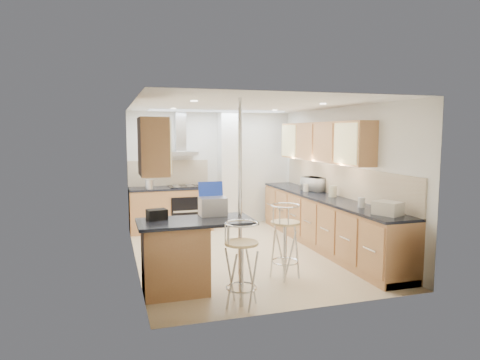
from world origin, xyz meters
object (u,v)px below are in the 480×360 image
object	(u,v)px
bar_stool_near	(241,264)
bar_stool_end	(285,241)
laptop	(213,206)
bread_bin	(388,208)
microwave	(315,184)

from	to	relation	value
bar_stool_near	bar_stool_end	xyz separation A→B (m)	(0.88, 0.78, 0.02)
laptop	bar_stool_end	size ratio (longest dim) A/B	0.33
bread_bin	microwave	bearing A→B (deg)	62.44
laptop	bread_bin	world-z (taller)	laptop
microwave	bar_stool_near	xyz separation A→B (m)	(-2.37, -2.79, -0.54)
laptop	bar_stool_near	xyz separation A→B (m)	(0.13, -0.89, -0.55)
bar_stool_near	bar_stool_end	size ratio (longest dim) A/B	0.96
bar_stool_near	bar_stool_end	bearing A→B (deg)	53.72
microwave	bar_stool_near	bearing A→B (deg)	118.73
bread_bin	bar_stool_end	bearing A→B (deg)	136.69
laptop	bar_stool_near	size ratio (longest dim) A/B	0.35
laptop	bar_stool_end	xyz separation A→B (m)	(1.01, -0.12, -0.53)
microwave	bread_bin	distance (m)	2.48
bar_stool_end	bread_bin	bearing A→B (deg)	-63.54
laptop	bar_stool_end	distance (m)	1.15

